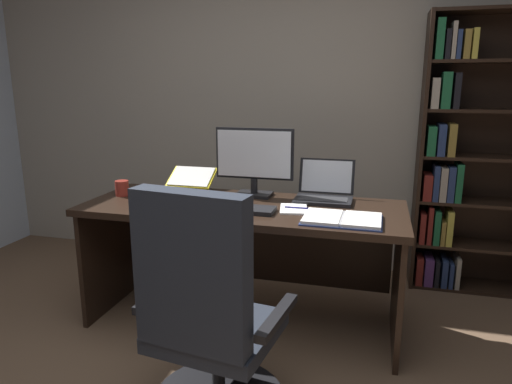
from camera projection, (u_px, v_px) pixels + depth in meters
The scene contains 13 objects.
wall_back at pixel (287, 93), 3.58m from camera, with size 5.63×0.12×2.75m, color #A89E8E.
desk at pixel (246, 233), 2.81m from camera, with size 1.87×0.72×0.75m.
bookshelf at pixel (466, 161), 3.16m from camera, with size 0.82×0.29×1.91m.
office_chair at pixel (207, 327), 1.92m from camera, with size 0.66×0.60×1.06m.
monitor at pixel (254, 162), 2.86m from camera, with size 0.50×0.16×0.43m.
laptop at pixel (324, 192), 2.79m from camera, with size 0.34×0.29×0.24m.
keyboard at pixel (237, 209), 2.56m from camera, with size 0.42×0.15×0.02m, color black.
computer_mouse at pixel (188, 204), 2.64m from camera, with size 0.06×0.10×0.04m, color black.
reading_stand_with_book at pixel (191, 180), 3.06m from camera, with size 0.31×0.25×0.14m.
open_binder at pixel (342, 219), 2.37m from camera, with size 0.41×0.29×0.02m.
notepad at pixel (294, 209), 2.58m from camera, with size 0.15×0.21×0.01m, color white.
pen at pixel (297, 208), 2.58m from camera, with size 0.01×0.01×0.14m, color navy.
coffee_mug at pixel (122, 188), 2.90m from camera, with size 0.08×0.08×0.10m, color maroon.
Camera 1 is at (0.71, -1.39, 1.45)m, focal length 32.16 mm.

